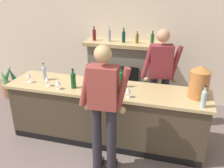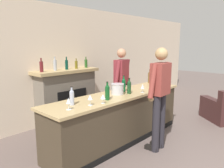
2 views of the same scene
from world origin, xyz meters
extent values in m
cube|color=beige|center=(0.00, 4.23, 1.38)|extent=(12.00, 0.07, 2.75)
cube|color=#413526|center=(-0.01, 2.43, 0.44)|extent=(3.07, 0.67, 0.89)
cube|color=tan|center=(-0.01, 2.43, 0.91)|extent=(3.14, 0.74, 0.04)
cube|color=black|center=(-0.01, 2.09, 0.05)|extent=(3.01, 0.01, 0.10)
cube|color=#72695C|center=(-0.12, 3.98, 0.61)|extent=(1.41, 0.44, 1.21)
cube|color=black|center=(-0.12, 3.74, 0.45)|extent=(0.77, 0.02, 0.78)
cube|color=tan|center=(-0.12, 3.96, 1.25)|extent=(1.57, 0.52, 0.07)
cylinder|color=#5B1B1F|center=(-0.73, 3.96, 1.39)|extent=(0.07, 0.07, 0.22)
cylinder|color=#5B1B1F|center=(-0.73, 3.96, 1.54)|extent=(0.03, 0.03, 0.07)
cylinder|color=#9EA5AF|center=(-0.40, 3.96, 1.40)|extent=(0.07, 0.07, 0.23)
cylinder|color=#9EA5AF|center=(-0.40, 3.96, 1.55)|extent=(0.03, 0.03, 0.08)
cylinder|color=#083328|center=(-0.10, 3.96, 1.39)|extent=(0.07, 0.07, 0.22)
cylinder|color=#083328|center=(-0.10, 3.96, 1.54)|extent=(0.03, 0.03, 0.07)
cylinder|color=brown|center=(0.18, 3.96, 1.37)|extent=(0.06, 0.06, 0.18)
cylinder|color=brown|center=(0.18, 3.96, 1.49)|extent=(0.03, 0.03, 0.06)
cylinder|color=#234F1C|center=(0.48, 3.96, 1.38)|extent=(0.07, 0.07, 0.20)
cylinder|color=#234F1C|center=(0.48, 3.96, 1.51)|extent=(0.03, 0.03, 0.07)
cylinder|color=#9F674A|center=(-2.63, 3.44, 0.14)|extent=(0.35, 0.35, 0.29)
cylinder|color=#332319|center=(-2.63, 3.44, 0.28)|extent=(0.32, 0.32, 0.02)
cone|color=#2D7B44|center=(-2.50, 3.44, 0.52)|extent=(0.12, 0.27, 0.42)
cone|color=#42824A|center=(-2.69, 3.53, 0.50)|extent=(0.30, 0.25, 0.39)
cone|color=#3F7733|center=(-2.66, 3.35, 0.46)|extent=(0.27, 0.20, 0.33)
cylinder|color=#252228|center=(0.28, 1.69, 0.50)|extent=(0.13, 0.13, 1.01)
cube|color=black|center=(0.28, 1.76, 0.04)|extent=(0.11, 0.25, 0.07)
cylinder|color=#252228|center=(0.08, 1.68, 0.50)|extent=(0.13, 0.13, 1.01)
cube|color=black|center=(0.08, 1.75, 0.04)|extent=(0.11, 0.25, 0.07)
cube|color=brown|center=(0.18, 1.69, 1.27)|extent=(0.37, 0.24, 0.54)
cylinder|color=brown|center=(0.41, 1.72, 1.26)|extent=(0.20, 0.08, 0.57)
sphere|color=tan|center=(0.41, 1.74, 0.96)|extent=(0.09, 0.09, 0.09)
cylinder|color=brown|center=(-0.05, 1.69, 1.26)|extent=(0.20, 0.08, 0.57)
sphere|color=tan|center=(-0.05, 1.71, 0.96)|extent=(0.09, 0.09, 0.09)
sphere|color=tan|center=(0.18, 1.69, 1.69)|extent=(0.21, 0.21, 0.21)
cylinder|color=#342F3E|center=(0.66, 3.01, 0.48)|extent=(0.13, 0.13, 0.96)
cube|color=black|center=(0.67, 2.95, 0.04)|extent=(0.15, 0.26, 0.07)
cylinder|color=#342F3E|center=(0.85, 3.06, 0.48)|extent=(0.13, 0.13, 0.96)
cube|color=black|center=(0.87, 2.99, 0.04)|extent=(0.15, 0.26, 0.07)
cube|color=maroon|center=(0.75, 3.04, 1.23)|extent=(0.40, 0.30, 0.55)
cylinder|color=maroon|center=(0.53, 2.97, 1.22)|extent=(0.20, 0.08, 0.57)
sphere|color=tan|center=(0.54, 2.95, 0.92)|extent=(0.09, 0.09, 0.09)
cylinder|color=maroon|center=(0.98, 3.07, 1.22)|extent=(0.20, 0.08, 0.57)
sphere|color=tan|center=(0.99, 3.05, 0.92)|extent=(0.09, 0.09, 0.09)
sphere|color=tan|center=(0.75, 3.04, 1.65)|extent=(0.21, 0.21, 0.21)
cylinder|color=#B66B34|center=(1.33, 2.46, 1.12)|extent=(0.28, 0.28, 0.39)
cone|color=#B66B34|center=(1.33, 2.46, 1.36)|extent=(0.28, 0.28, 0.08)
cylinder|color=#B29333|center=(1.33, 2.30, 1.00)|extent=(0.02, 0.04, 0.02)
cylinder|color=silver|center=(-0.05, 2.44, 1.02)|extent=(0.23, 0.23, 0.19)
cylinder|color=silver|center=(-0.05, 2.44, 1.12)|extent=(0.24, 0.24, 0.01)
cylinder|color=#11481D|center=(-0.49, 2.29, 1.04)|extent=(0.08, 0.08, 0.21)
sphere|color=#11481D|center=(-0.49, 2.29, 1.14)|extent=(0.07, 0.07, 0.07)
cylinder|color=#11481D|center=(-0.49, 2.29, 1.19)|extent=(0.03, 0.03, 0.08)
cylinder|color=black|center=(-0.49, 2.29, 1.23)|extent=(0.03, 0.03, 0.01)
cylinder|color=#184221|center=(0.13, 2.32, 1.03)|extent=(0.07, 0.07, 0.21)
sphere|color=#184221|center=(0.13, 2.32, 1.14)|extent=(0.07, 0.07, 0.07)
cylinder|color=#184221|center=(0.13, 2.32, 1.18)|extent=(0.03, 0.03, 0.08)
cylinder|color=black|center=(0.13, 2.32, 1.22)|extent=(0.03, 0.03, 0.01)
cylinder|color=#12552A|center=(0.21, 2.51, 1.04)|extent=(0.07, 0.07, 0.22)
sphere|color=#12552A|center=(0.21, 2.51, 1.15)|extent=(0.07, 0.07, 0.07)
cylinder|color=#12552A|center=(0.21, 2.51, 1.20)|extent=(0.03, 0.03, 0.09)
cylinder|color=black|center=(0.21, 2.51, 1.25)|extent=(0.03, 0.03, 0.01)
cylinder|color=#A4ADC2|center=(-1.08, 2.47, 1.03)|extent=(0.07, 0.07, 0.20)
sphere|color=#A4ADC2|center=(-1.08, 2.47, 1.13)|extent=(0.07, 0.07, 0.07)
cylinder|color=#A4ADC2|center=(-1.08, 2.47, 1.17)|extent=(0.03, 0.03, 0.08)
cylinder|color=black|center=(-1.08, 2.47, 1.21)|extent=(0.03, 0.03, 0.01)
cylinder|color=brown|center=(1.40, 2.69, 1.05)|extent=(0.08, 0.08, 0.23)
sphere|color=brown|center=(1.40, 2.69, 1.16)|extent=(0.08, 0.08, 0.08)
cylinder|color=brown|center=(1.40, 2.69, 1.21)|extent=(0.03, 0.03, 0.09)
cylinder|color=black|center=(1.40, 2.69, 1.26)|extent=(0.03, 0.03, 0.01)
cylinder|color=#A2BABF|center=(1.39, 2.17, 1.03)|extent=(0.07, 0.07, 0.21)
sphere|color=#A2BABF|center=(1.39, 2.17, 1.14)|extent=(0.07, 0.07, 0.07)
cylinder|color=#A2BABF|center=(1.39, 2.17, 1.18)|extent=(0.03, 0.03, 0.08)
cylinder|color=black|center=(1.39, 2.17, 1.22)|extent=(0.03, 0.03, 0.01)
cylinder|color=silver|center=(-1.27, 2.30, 0.93)|extent=(0.08, 0.08, 0.01)
cylinder|color=silver|center=(-1.27, 2.30, 0.98)|extent=(0.01, 0.01, 0.09)
cone|color=silver|center=(-1.27, 2.30, 1.06)|extent=(0.07, 0.07, 0.08)
cylinder|color=silver|center=(0.39, 2.19, 0.93)|extent=(0.07, 0.07, 0.01)
cylinder|color=silver|center=(0.39, 2.19, 0.97)|extent=(0.01, 0.01, 0.07)
cone|color=silver|center=(0.39, 2.19, 1.05)|extent=(0.08, 0.08, 0.09)
cylinder|color=silver|center=(-0.91, 2.24, 0.93)|extent=(0.07, 0.07, 0.01)
cylinder|color=silver|center=(-0.91, 2.24, 0.98)|extent=(0.01, 0.01, 0.08)
cone|color=silver|center=(-0.91, 2.24, 1.06)|extent=(0.08, 0.08, 0.07)
cylinder|color=silver|center=(-0.70, 2.18, 0.93)|extent=(0.06, 0.06, 0.01)
cylinder|color=silver|center=(-0.70, 2.18, 0.97)|extent=(0.01, 0.01, 0.07)
cone|color=silver|center=(-0.70, 2.18, 1.04)|extent=(0.09, 0.09, 0.07)
camera|label=1|loc=(1.03, -0.94, 2.49)|focal=40.00mm
camera|label=2|loc=(-3.04, -0.19, 1.84)|focal=35.00mm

